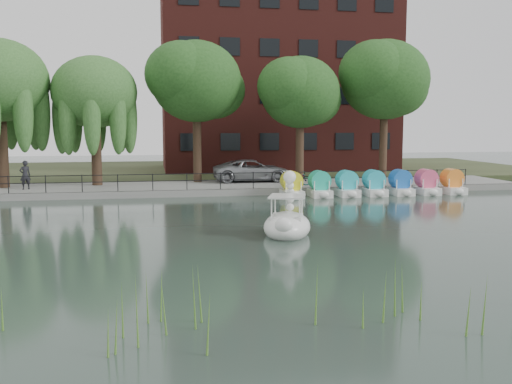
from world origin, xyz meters
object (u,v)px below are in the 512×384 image
object	(u,v)px
minivan	(253,169)
swan_boat	(287,221)
bicycle	(297,178)
pedestrian	(25,173)

from	to	relation	value
minivan	swan_boat	world-z (taller)	swan_boat
minivan	bicycle	world-z (taller)	minivan
minivan	swan_boat	bearing A→B (deg)	175.10
minivan	pedestrian	bearing A→B (deg)	99.43
bicycle	swan_boat	size ratio (longest dim) A/B	0.52
minivan	swan_boat	xyz separation A→B (m)	(-1.56, -16.72, -0.72)
bicycle	swan_boat	xyz separation A→B (m)	(-3.92, -13.73, -0.37)
pedestrian	swan_boat	distance (m)	19.23
pedestrian	swan_boat	xyz separation A→B (m)	(12.62, -14.48, -0.86)
minivan	bicycle	distance (m)	3.82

